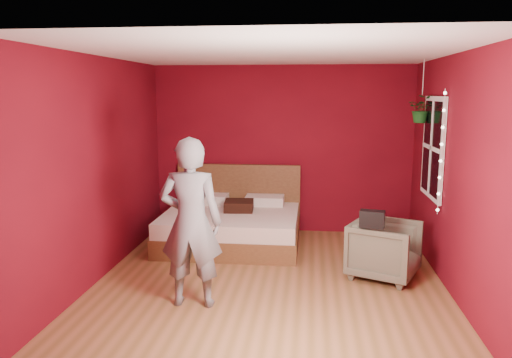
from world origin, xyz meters
name	(u,v)px	position (x,y,z in m)	size (l,w,h in m)	color
floor	(269,282)	(0.00, 0.00, 0.00)	(4.50, 4.50, 0.00)	#945E3B
room_walls	(270,138)	(0.00, 0.00, 1.68)	(4.04, 4.54, 2.62)	maroon
window	(433,148)	(1.97, 0.90, 1.50)	(0.05, 0.97, 1.27)	white
fairy_lights	(441,153)	(1.94, 0.37, 1.50)	(0.04, 0.04, 1.45)	silver
bed	(232,225)	(-0.67, 1.47, 0.28)	(1.94, 1.65, 1.07)	brown
person	(191,223)	(-0.74, -0.70, 0.88)	(0.64, 0.42, 1.75)	slate
armchair	(385,250)	(1.34, 0.30, 0.34)	(0.73, 0.75, 0.68)	#64634F
handbag	(372,219)	(1.15, 0.03, 0.78)	(0.27, 0.14, 0.19)	black
throw_pillow	(239,206)	(-0.57, 1.50, 0.56)	(0.41, 0.41, 0.15)	black
hanging_plant	(422,109)	(1.88, 1.26, 1.97)	(0.39, 0.36, 0.81)	silver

